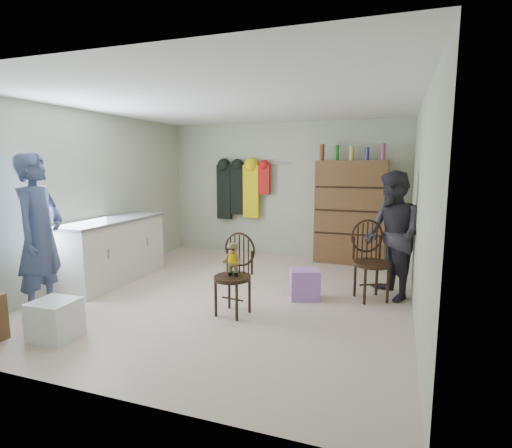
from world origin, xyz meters
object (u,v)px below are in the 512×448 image
at_px(chair_far, 370,257).
at_px(chair_front, 235,268).
at_px(counter, 112,250).
at_px(dresser, 350,212).

bearing_deg(chair_far, chair_front, -171.60).
relative_size(counter, chair_front, 1.95).
bearing_deg(chair_far, dresser, 76.30).
xyz_separation_m(counter, chair_front, (2.22, -0.60, 0.08)).
bearing_deg(chair_far, counter, 159.32).
bearing_deg(chair_front, dresser, 80.15).
xyz_separation_m(chair_front, dresser, (0.98, 2.89, 0.36)).
bearing_deg(dresser, counter, -144.31).
relative_size(chair_far, dresser, 0.50).
xyz_separation_m(chair_far, dresser, (-0.47, 1.82, 0.36)).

